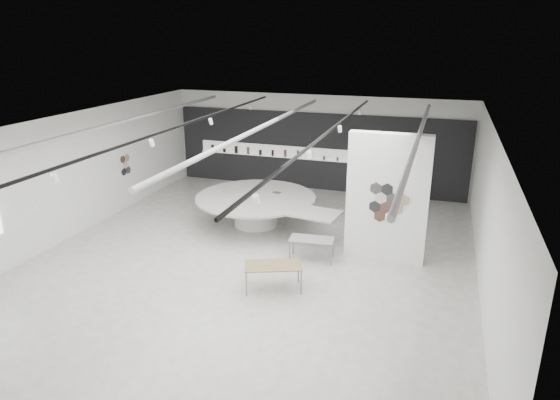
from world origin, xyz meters
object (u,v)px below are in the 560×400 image
(partition_column, at_px, (387,199))
(sample_table_stone, at_px, (312,241))
(kitchen_counter, at_px, (398,189))
(sample_table_wood, at_px, (273,267))
(display_island, at_px, (258,207))

(partition_column, height_order, sample_table_stone, partition_column)
(sample_table_stone, xyz_separation_m, kitchen_counter, (1.78, 6.20, -0.14))
(sample_table_wood, height_order, sample_table_stone, sample_table_wood)
(display_island, height_order, sample_table_wood, display_island)
(partition_column, relative_size, kitchen_counter, 2.25)
(display_island, distance_m, sample_table_wood, 4.38)
(sample_table_stone, bearing_deg, kitchen_counter, 73.95)
(partition_column, xyz_separation_m, kitchen_counter, (-0.13, 5.52, -1.36))
(kitchen_counter, bearing_deg, partition_column, -81.31)
(display_island, distance_m, kitchen_counter, 5.91)
(sample_table_wood, bearing_deg, display_island, 115.65)
(sample_table_wood, bearing_deg, kitchen_counter, 74.58)
(display_island, relative_size, sample_table_stone, 4.12)
(sample_table_wood, bearing_deg, partition_column, 47.87)
(sample_table_wood, relative_size, kitchen_counter, 0.98)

